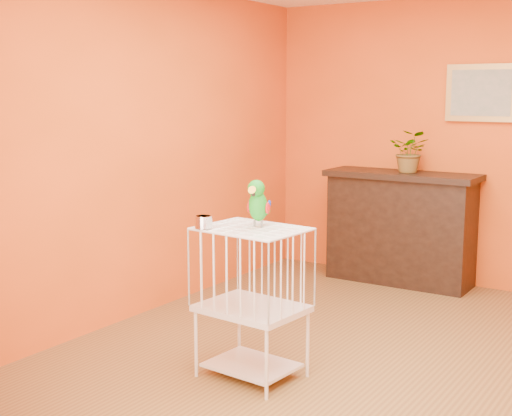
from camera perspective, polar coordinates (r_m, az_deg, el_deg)
The scene contains 8 objects.
ground at distance 4.84m, azimuth 9.31°, elevation -12.16°, with size 4.50×4.50×0.00m, color brown.
room_shell at distance 4.52m, azimuth 9.84°, elevation 6.90°, with size 4.50×4.50×4.50m.
console_cabinet at distance 6.72m, azimuth 11.46°, elevation -1.54°, with size 1.39×0.50×1.03m.
potted_plant at distance 6.66m, azimuth 12.40°, elevation 4.11°, with size 0.35×0.39×0.30m, color #26722D.
framed_picture at distance 6.61m, azimuth 17.58°, elevation 8.77°, with size 0.62×0.04×0.50m.
birdcage at distance 4.42m, azimuth -0.34°, elevation -7.43°, with size 0.65×0.52×0.95m.
feed_cup at distance 4.29m, azimuth -4.23°, elevation -1.11°, with size 0.11×0.11×0.07m, color silver.
parrot at distance 4.32m, azimuth 0.16°, elevation 0.43°, with size 0.15×0.27×0.30m.
Camera 1 is at (1.78, -4.15, 1.76)m, focal length 50.00 mm.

